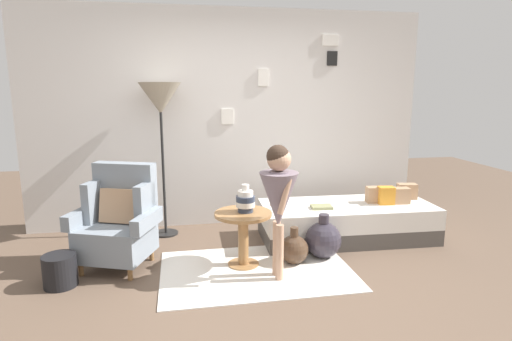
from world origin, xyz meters
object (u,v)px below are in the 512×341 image
Objects in this scene: person_child at (279,194)px; demijohn_far at (323,240)px; armchair at (119,221)px; book_on_daybed at (322,207)px; magazine_basket at (60,271)px; demijohn_near at (294,249)px; side_table at (243,228)px; vase_striped at (245,201)px; floor_lamp at (160,102)px; daybed at (347,221)px.

person_child is 2.70× the size of demijohn_far.
book_on_daybed is (2.07, 0.18, -0.02)m from armchair.
demijohn_near is at bearing 2.53° from magazine_basket.
demijohn_far is at bearing -105.70° from book_on_daybed.
vase_striped is at bearing 28.90° from side_table.
floor_lamp reaches higher than side_table.
armchair is 1.69m from demijohn_near.
magazine_basket is at bearing 174.31° from person_child.
armchair is at bearing 174.73° from demijohn_far.
vase_striped reaches higher than demijohn_near.
demijohn_far is (0.82, 0.05, -0.19)m from side_table.
person_child is 1.99m from magazine_basket.
magazine_basket is (-2.43, -0.19, -0.05)m from demijohn_far.
armchair is 1.18m from side_table.
side_table is 2.05× the size of vase_striped.
person_child is 5.48× the size of book_on_daybed.
floor_lamp is (-0.75, 1.03, 1.14)m from side_table.
demijohn_near is 1.31× the size of magazine_basket.
armchair is at bearing -116.55° from floor_lamp.
side_table is 0.31× the size of floor_lamp.
armchair is 0.80× the size of person_child.
floor_lamp is at bearing 126.86° from person_child.
vase_striped is (1.18, -0.22, 0.20)m from armchair.
vase_striped is 0.68m from demijohn_near.
floor_lamp reaches higher than book_on_daybed.
demijohn_near is at bearing -163.91° from demijohn_far.
side_table is 1.48× the size of demijohn_near.
armchair reaches higher than demijohn_far.
vase_striped is 0.22× the size of person_child.
demijohn_near is at bearing -133.19° from book_on_daybed.
person_child is 0.73m from demijohn_near.
vase_striped reaches higher than magazine_basket.
book_on_daybed is (0.66, 0.74, -0.36)m from person_child.
magazine_basket is at bearing -175.58° from demijohn_far.
daybed reaches higher than magazine_basket.
demijohn_far is 1.60× the size of magazine_basket.
demijohn_far is at bearing 4.42° from magazine_basket.
vase_striped is at bearing 5.22° from magazine_basket.
person_child is (1.42, -0.56, 0.34)m from armchair.
demijohn_near is (-0.77, -0.56, -0.05)m from daybed.
book_on_daybed is at bearing 24.22° from vase_striped.
armchair is 2.00m from demijohn_far.
daybed is 0.64m from demijohn_far.
armchair reaches higher than demijohn_near.
floor_lamp reaches higher than person_child.
person_child is (0.24, -0.34, 0.14)m from vase_striped.
floor_lamp is 4.74× the size of demijohn_near.
floor_lamp is at bearing 159.77° from book_on_daybed.
magazine_basket is at bearing -167.20° from daybed.
magazine_basket is (-0.86, -1.17, -1.38)m from floor_lamp.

